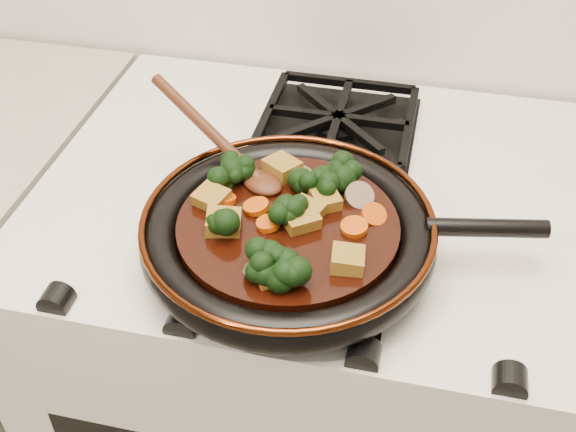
# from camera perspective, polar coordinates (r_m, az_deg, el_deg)

# --- Properties ---
(stove) EXTENTS (0.76, 0.60, 0.90)m
(stove) POSITION_cam_1_polar(r_m,az_deg,el_deg) (1.31, 1.96, -13.25)
(stove) COLOR silver
(stove) RESTS_ON ground
(burner_grate_front) EXTENTS (0.23, 0.23, 0.03)m
(burner_grate_front) POSITION_cam_1_polar(r_m,az_deg,el_deg) (0.87, 0.84, -2.44)
(burner_grate_front) COLOR black
(burner_grate_front) RESTS_ON stove
(burner_grate_back) EXTENTS (0.23, 0.23, 0.03)m
(burner_grate_back) POSITION_cam_1_polar(r_m,az_deg,el_deg) (1.09, 3.97, 7.39)
(burner_grate_back) COLOR black
(burner_grate_back) RESTS_ON stove
(skillet) EXTENTS (0.47, 0.35, 0.05)m
(skillet) POSITION_cam_1_polar(r_m,az_deg,el_deg) (0.85, 0.14, -1.34)
(skillet) COLOR black
(skillet) RESTS_ON burner_grate_front
(braising_sauce) EXTENTS (0.26, 0.26, 0.02)m
(braising_sauce) POSITION_cam_1_polar(r_m,az_deg,el_deg) (0.84, -0.00, -1.08)
(braising_sauce) COLOR black
(braising_sauce) RESTS_ON skillet
(tofu_cube_0) EXTENTS (0.05, 0.05, 0.02)m
(tofu_cube_0) POSITION_cam_1_polar(r_m,az_deg,el_deg) (0.83, -5.14, -0.55)
(tofu_cube_0) COLOR olive
(tofu_cube_0) RESTS_ON braising_sauce
(tofu_cube_1) EXTENTS (0.04, 0.04, 0.02)m
(tofu_cube_1) POSITION_cam_1_polar(r_m,az_deg,el_deg) (0.78, 4.73, -3.49)
(tofu_cube_1) COLOR olive
(tofu_cube_1) RESTS_ON braising_sauce
(tofu_cube_2) EXTENTS (0.05, 0.05, 0.03)m
(tofu_cube_2) POSITION_cam_1_polar(r_m,az_deg,el_deg) (0.77, -1.39, -4.33)
(tofu_cube_2) COLOR olive
(tofu_cube_2) RESTS_ON braising_sauce
(tofu_cube_3) EXTENTS (0.04, 0.04, 0.02)m
(tofu_cube_3) POSITION_cam_1_polar(r_m,az_deg,el_deg) (0.84, 1.48, 0.31)
(tofu_cube_3) COLOR olive
(tofu_cube_3) RESTS_ON braising_sauce
(tofu_cube_4) EXTENTS (0.05, 0.05, 0.02)m
(tofu_cube_4) POSITION_cam_1_polar(r_m,az_deg,el_deg) (0.86, -6.04, 1.36)
(tofu_cube_4) COLOR olive
(tofu_cube_4) RESTS_ON braising_sauce
(tofu_cube_5) EXTENTS (0.05, 0.05, 0.03)m
(tofu_cube_5) POSITION_cam_1_polar(r_m,az_deg,el_deg) (0.91, -0.50, 3.78)
(tofu_cube_5) COLOR olive
(tofu_cube_5) RESTS_ON braising_sauce
(tofu_cube_6) EXTENTS (0.05, 0.05, 0.02)m
(tofu_cube_6) POSITION_cam_1_polar(r_m,az_deg,el_deg) (0.83, 1.03, -0.33)
(tofu_cube_6) COLOR olive
(tofu_cube_6) RESTS_ON braising_sauce
(tofu_cube_7) EXTENTS (0.05, 0.05, 0.02)m
(tofu_cube_7) POSITION_cam_1_polar(r_m,az_deg,el_deg) (0.86, 2.96, 1.27)
(tofu_cube_7) COLOR olive
(tofu_cube_7) RESTS_ON braising_sauce
(broccoli_floret_0) EXTENTS (0.07, 0.07, 0.07)m
(broccoli_floret_0) POSITION_cam_1_polar(r_m,az_deg,el_deg) (0.77, -1.77, -3.92)
(broccoli_floret_0) COLOR black
(broccoli_floret_0) RESTS_ON braising_sauce
(broccoli_floret_1) EXTENTS (0.08, 0.08, 0.06)m
(broccoli_floret_1) POSITION_cam_1_polar(r_m,az_deg,el_deg) (0.82, -5.82, -0.91)
(broccoli_floret_1) COLOR black
(broccoli_floret_1) RESTS_ON braising_sauce
(broccoli_floret_2) EXTENTS (0.08, 0.08, 0.06)m
(broccoli_floret_2) POSITION_cam_1_polar(r_m,az_deg,el_deg) (0.90, 4.23, 3.39)
(broccoli_floret_2) COLOR black
(broccoli_floret_2) RESTS_ON braising_sauce
(broccoli_floret_3) EXTENTS (0.08, 0.09, 0.06)m
(broccoli_floret_3) POSITION_cam_1_polar(r_m,az_deg,el_deg) (0.87, 2.70, 2.28)
(broccoli_floret_3) COLOR black
(broccoli_floret_3) RESTS_ON braising_sauce
(broccoli_floret_4) EXTENTS (0.07, 0.07, 0.06)m
(broccoli_floret_4) POSITION_cam_1_polar(r_m,az_deg,el_deg) (0.76, 0.01, -4.66)
(broccoli_floret_4) COLOR black
(broccoli_floret_4) RESTS_ON braising_sauce
(broccoli_floret_5) EXTENTS (0.07, 0.07, 0.07)m
(broccoli_floret_5) POSITION_cam_1_polar(r_m,az_deg,el_deg) (0.83, 0.30, 0.18)
(broccoli_floret_5) COLOR black
(broccoli_floret_5) RESTS_ON braising_sauce
(broccoli_floret_6) EXTENTS (0.07, 0.07, 0.06)m
(broccoli_floret_6) POSITION_cam_1_polar(r_m,az_deg,el_deg) (0.90, -4.17, 3.38)
(broccoli_floret_6) COLOR black
(broccoli_floret_6) RESTS_ON braising_sauce
(broccoli_floret_7) EXTENTS (0.09, 0.08, 0.07)m
(broccoli_floret_7) POSITION_cam_1_polar(r_m,az_deg,el_deg) (0.89, -4.79, 2.95)
(broccoli_floret_7) COLOR black
(broccoli_floret_7) RESTS_ON braising_sauce
(broccoli_floret_8) EXTENTS (0.08, 0.08, 0.06)m
(broccoli_floret_8) POSITION_cam_1_polar(r_m,az_deg,el_deg) (0.87, 1.58, 2.37)
(broccoli_floret_8) COLOR black
(broccoli_floret_8) RESTS_ON braising_sauce
(broccoli_floret_9) EXTENTS (0.08, 0.08, 0.05)m
(broccoli_floret_9) POSITION_cam_1_polar(r_m,az_deg,el_deg) (0.89, 3.70, 2.78)
(broccoli_floret_9) COLOR black
(broccoli_floret_9) RESTS_ON braising_sauce
(carrot_coin_0) EXTENTS (0.03, 0.03, 0.01)m
(carrot_coin_0) POSITION_cam_1_polar(r_m,az_deg,el_deg) (0.85, -2.53, 0.76)
(carrot_coin_0) COLOR #BE4305
(carrot_coin_0) RESTS_ON braising_sauce
(carrot_coin_1) EXTENTS (0.03, 0.03, 0.01)m
(carrot_coin_1) POSITION_cam_1_polar(r_m,az_deg,el_deg) (0.87, -5.03, 1.35)
(carrot_coin_1) COLOR #BE4305
(carrot_coin_1) RESTS_ON braising_sauce
(carrot_coin_2) EXTENTS (0.03, 0.03, 0.02)m
(carrot_coin_2) POSITION_cam_1_polar(r_m,az_deg,el_deg) (0.87, -5.71, 1.48)
(carrot_coin_2) COLOR #BE4305
(carrot_coin_2) RESTS_ON braising_sauce
(carrot_coin_3) EXTENTS (0.03, 0.03, 0.01)m
(carrot_coin_3) POSITION_cam_1_polar(r_m,az_deg,el_deg) (0.83, 5.26, -0.87)
(carrot_coin_3) COLOR #BE4305
(carrot_coin_3) RESTS_ON braising_sauce
(carrot_coin_4) EXTENTS (0.03, 0.03, 0.01)m
(carrot_coin_4) POSITION_cam_1_polar(r_m,az_deg,el_deg) (0.83, -1.58, -0.59)
(carrot_coin_4) COLOR #BE4305
(carrot_coin_4) RESTS_ON braising_sauce
(carrot_coin_5) EXTENTS (0.03, 0.03, 0.03)m
(carrot_coin_5) POSITION_cam_1_polar(r_m,az_deg,el_deg) (0.85, 6.79, 0.09)
(carrot_coin_5) COLOR #BE4305
(carrot_coin_5) RESTS_ON braising_sauce
(mushroom_slice_0) EXTENTS (0.05, 0.05, 0.02)m
(mushroom_slice_0) POSITION_cam_1_polar(r_m,az_deg,el_deg) (0.91, 0.76, 3.69)
(mushroom_slice_0) COLOR brown
(mushroom_slice_0) RESTS_ON braising_sauce
(mushroom_slice_1) EXTENTS (0.05, 0.05, 0.03)m
(mushroom_slice_1) POSITION_cam_1_polar(r_m,az_deg,el_deg) (0.87, 5.65, 1.59)
(mushroom_slice_1) COLOR brown
(mushroom_slice_1) RESTS_ON braising_sauce
(mushroom_slice_2) EXTENTS (0.05, 0.04, 0.03)m
(mushroom_slice_2) POSITION_cam_1_polar(r_m,az_deg,el_deg) (0.77, -2.33, -4.60)
(mushroom_slice_2) COLOR brown
(mushroom_slice_2) RESTS_ON braising_sauce
(wooden_spoon) EXTENTS (0.13, 0.09, 0.21)m
(wooden_spoon) POSITION_cam_1_polar(r_m,az_deg,el_deg) (0.91, -4.41, 4.94)
(wooden_spoon) COLOR #431E0E
(wooden_spoon) RESTS_ON braising_sauce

